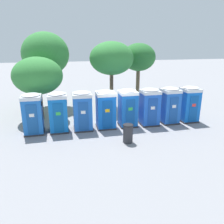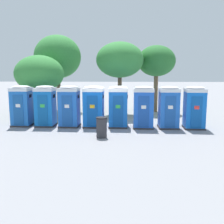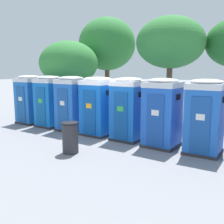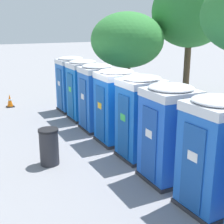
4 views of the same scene
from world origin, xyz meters
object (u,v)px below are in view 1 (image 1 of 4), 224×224
at_px(portapotty_2, 82,111).
at_px(portapotty_5, 150,107).
at_px(portapotty_3, 106,109).
at_px(street_tree_0, 139,58).
at_px(portapotty_0, 33,114).
at_px(portapotty_1, 58,112).
at_px(portapotty_4, 128,108).
at_px(street_tree_3, 46,54).
at_px(street_tree_1, 38,76).
at_px(street_tree_2, 112,59).
at_px(trash_can, 128,133).
at_px(portapotty_6, 170,105).
at_px(portapotty_7, 189,104).

xyz_separation_m(portapotty_2, portapotty_5, (4.54, -0.21, -0.00)).
bearing_deg(portapotty_3, street_tree_0, 53.04).
bearing_deg(portapotty_0, portapotty_1, -2.03).
distance_m(portapotty_4, street_tree_3, 8.85).
relative_size(street_tree_1, street_tree_2, 0.81).
xyz_separation_m(street_tree_0, street_tree_2, (-2.98, -1.54, 0.05)).
distance_m(portapotty_0, street_tree_1, 3.42).
height_order(portapotty_1, portapotty_4, same).
height_order(portapotty_0, trash_can, portapotty_0).
xyz_separation_m(street_tree_1, street_tree_2, (5.79, 1.49, 1.03)).
xyz_separation_m(portapotty_3, street_tree_2, (1.56, 4.49, 2.93)).
xyz_separation_m(portapotty_4, portapotty_6, (3.03, -0.16, -0.00)).
bearing_deg(street_tree_1, portapotty_7, -17.40).
distance_m(street_tree_2, street_tree_3, 5.57).
relative_size(portapotty_1, portapotty_3, 1.00).
xyz_separation_m(portapotty_1, portapotty_5, (6.05, -0.29, -0.00)).
xyz_separation_m(street_tree_1, trash_can, (4.91, -5.58, -2.65)).
distance_m(portapotty_2, street_tree_2, 6.15).
height_order(portapotty_5, street_tree_3, street_tree_3).
bearing_deg(street_tree_3, portapotty_4, -50.86).
bearing_deg(portapotty_7, street_tree_0, 103.62).
bearing_deg(street_tree_1, portapotty_2, -47.38).
relative_size(street_tree_0, street_tree_2, 0.98).
height_order(portapotty_6, street_tree_1, street_tree_1).
height_order(portapotty_2, portapotty_6, same).
height_order(street_tree_0, street_tree_2, street_tree_2).
xyz_separation_m(portapotty_1, portapotty_3, (3.03, -0.13, -0.00)).
height_order(street_tree_0, street_tree_1, street_tree_0).
xyz_separation_m(portapotty_7, street_tree_1, (-10.29, 3.22, 1.91)).
relative_size(portapotty_3, trash_can, 2.38).
bearing_deg(portapotty_2, portapotty_0, 177.39).
distance_m(portapotty_1, portapotty_2, 1.51).
xyz_separation_m(portapotty_6, trash_can, (-3.86, -2.40, -0.74)).
relative_size(portapotty_2, portapotty_5, 1.00).
relative_size(portapotty_7, street_tree_0, 0.46).
relative_size(portapotty_2, street_tree_2, 0.45).
bearing_deg(portapotty_1, portapotty_0, 177.97).
bearing_deg(portapotty_5, portapotty_2, 177.40).
height_order(portapotty_4, street_tree_3, street_tree_3).
bearing_deg(street_tree_0, street_tree_2, -152.68).
bearing_deg(portapotty_2, portapotty_1, 176.81).
relative_size(portapotty_2, portapotty_6, 1.00).
relative_size(portapotty_7, street_tree_2, 0.45).
height_order(portapotty_7, street_tree_3, street_tree_3).
relative_size(portapotty_0, street_tree_1, 0.56).
distance_m(portapotty_5, street_tree_0, 7.00).
distance_m(portapotty_3, portapotty_6, 4.54).
xyz_separation_m(portapotty_3, portapotty_7, (6.05, -0.23, 0.00)).
height_order(portapotty_1, street_tree_0, street_tree_0).
relative_size(portapotty_2, street_tree_0, 0.46).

